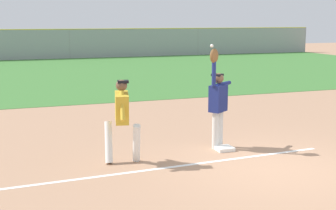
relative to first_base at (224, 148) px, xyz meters
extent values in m
plane|color=tan|center=(0.33, -1.50, -0.04)|extent=(81.22, 81.22, 0.00)
cube|color=#3D7533|center=(0.33, 16.56, -0.04)|extent=(41.26, 19.58, 0.01)
cube|color=white|center=(-4.00, -0.90, -0.04)|extent=(11.99, 0.77, 0.01)
cube|color=white|center=(0.00, 0.00, 0.00)|extent=(0.38, 0.38, 0.08)
cylinder|color=silver|center=(0.03, 0.30, 0.39)|extent=(0.21, 0.21, 0.85)
cylinder|color=silver|center=(-0.14, 0.18, 0.39)|extent=(0.21, 0.21, 0.85)
cube|color=navy|center=(-0.06, 0.24, 1.11)|extent=(0.51, 0.47, 0.60)
sphere|color=brown|center=(-0.06, 0.24, 1.56)|extent=(0.32, 0.32, 0.23)
cube|color=black|center=(-0.07, 0.26, 1.64)|extent=(0.29, 0.30, 0.05)
cylinder|color=navy|center=(-0.23, 0.11, 1.72)|extent=(0.13, 0.13, 0.62)
cylinder|color=navy|center=(0.12, 0.37, 1.41)|extent=(0.56, 0.43, 0.09)
ellipsoid|color=brown|center=(-0.23, 0.11, 2.08)|extent=(0.31, 0.28, 0.32)
cylinder|color=white|center=(-2.12, -0.28, 0.38)|extent=(0.23, 0.45, 0.85)
cylinder|color=white|center=(-2.64, -0.01, 0.38)|extent=(0.23, 0.45, 0.85)
cube|color=gold|center=(-2.38, -0.15, 1.11)|extent=(0.36, 0.57, 0.66)
sphere|color=brown|center=(-2.38, -0.15, 1.56)|extent=(0.27, 0.27, 0.23)
cube|color=black|center=(-2.35, -0.15, 1.64)|extent=(0.26, 0.24, 0.05)
cylinder|color=gold|center=(-2.33, 0.07, 1.19)|extent=(0.17, 0.41, 0.58)
cylinder|color=gold|center=(-2.42, -0.36, 1.19)|extent=(0.17, 0.41, 0.58)
sphere|color=white|center=(-0.29, 0.11, 2.30)|extent=(0.07, 0.07, 0.07)
cube|color=#93999E|center=(0.33, 26.35, 1.02)|extent=(41.26, 0.06, 2.13)
cylinder|color=yellow|center=(0.33, 26.35, 2.12)|extent=(41.26, 0.06, 0.06)
cylinder|color=gray|center=(0.33, 26.35, 1.02)|extent=(0.08, 0.08, 2.13)
cylinder|color=gray|center=(10.64, 26.35, 1.02)|extent=(0.08, 0.08, 2.13)
cylinder|color=gray|center=(20.96, 26.35, 1.02)|extent=(0.08, 0.08, 2.13)
cube|color=#B7B7BC|center=(-4.30, 29.40, 0.53)|extent=(4.52, 2.21, 0.55)
cube|color=#2D333D|center=(-4.30, 29.40, 1.01)|extent=(2.32, 1.90, 0.40)
cylinder|color=black|center=(-2.92, 30.45, 0.26)|extent=(0.61, 0.26, 0.60)
cylinder|color=black|center=(-2.78, 28.56, 0.26)|extent=(0.61, 0.26, 0.60)
cube|color=#B21E1E|center=(1.26, 29.00, 0.53)|extent=(4.46, 2.04, 0.55)
cube|color=#2D333D|center=(1.26, 29.00, 1.01)|extent=(2.26, 1.82, 0.40)
cylinder|color=black|center=(2.74, 29.90, 0.26)|extent=(0.61, 0.24, 0.60)
cylinder|color=black|center=(2.68, 28.00, 0.26)|extent=(0.61, 0.24, 0.60)
cylinder|color=black|center=(-0.16, 30.00, 0.26)|extent=(0.61, 0.24, 0.60)
cylinder|color=black|center=(-0.22, 28.10, 0.26)|extent=(0.61, 0.24, 0.60)
cube|color=black|center=(7.67, 28.93, 0.53)|extent=(4.57, 2.32, 0.55)
cube|color=#2D333D|center=(7.67, 28.93, 1.01)|extent=(2.36, 1.96, 0.40)
cylinder|color=black|center=(9.02, 30.01, 0.26)|extent=(0.62, 0.28, 0.60)
cylinder|color=black|center=(9.20, 28.12, 0.26)|extent=(0.62, 0.28, 0.60)
cylinder|color=black|center=(6.13, 29.73, 0.26)|extent=(0.62, 0.28, 0.60)
cylinder|color=black|center=(6.32, 27.84, 0.26)|extent=(0.62, 0.28, 0.60)
camera|label=1|loc=(-4.64, -9.25, 2.87)|focal=50.55mm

